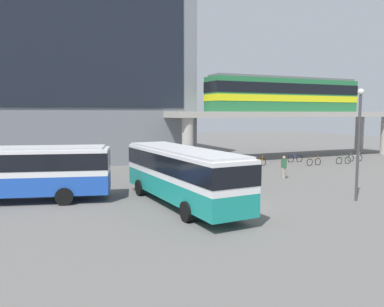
{
  "coord_description": "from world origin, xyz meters",
  "views": [
    {
      "loc": [
        -10.62,
        -18.32,
        5.19
      ],
      "look_at": [
        0.7,
        7.13,
        2.2
      ],
      "focal_mm": 35.66,
      "sensor_mm": 36.0,
      "label": 1
    }
  ],
  "objects_px": {
    "station_building": "(33,63)",
    "bicycle_red": "(242,167)",
    "bicycle_brown": "(314,162)",
    "bicycle_silver": "(355,158)",
    "bicycle_green": "(343,160)",
    "train": "(285,94)",
    "pedestrian_walking_across": "(163,165)",
    "bus_secondary": "(12,168)",
    "bicycle_blue": "(295,159)",
    "pedestrian_at_kerb": "(284,168)",
    "bicycle_orange": "(257,162)",
    "bus_main": "(182,170)"
  },
  "relations": [
    {
      "from": "bicycle_blue",
      "to": "bicycle_silver",
      "type": "distance_m",
      "value": 6.64
    },
    {
      "from": "bicycle_silver",
      "to": "pedestrian_at_kerb",
      "type": "bearing_deg",
      "value": -157.49
    },
    {
      "from": "pedestrian_at_kerb",
      "to": "bicycle_orange",
      "type": "bearing_deg",
      "value": 72.34
    },
    {
      "from": "station_building",
      "to": "bicycle_orange",
      "type": "height_order",
      "value": "station_building"
    },
    {
      "from": "bicycle_brown",
      "to": "train",
      "type": "bearing_deg",
      "value": 80.52
    },
    {
      "from": "bus_secondary",
      "to": "bicycle_blue",
      "type": "bearing_deg",
      "value": 16.44
    },
    {
      "from": "bicycle_red",
      "to": "bicycle_brown",
      "type": "bearing_deg",
      "value": 0.85
    },
    {
      "from": "bicycle_red",
      "to": "bicycle_orange",
      "type": "distance_m",
      "value": 3.84
    },
    {
      "from": "train",
      "to": "bicycle_blue",
      "type": "relative_size",
      "value": 10.63
    },
    {
      "from": "station_building",
      "to": "bicycle_green",
      "type": "height_order",
      "value": "station_building"
    },
    {
      "from": "train",
      "to": "pedestrian_walking_across",
      "type": "relative_size",
      "value": 11.87
    },
    {
      "from": "bicycle_orange",
      "to": "bicycle_silver",
      "type": "height_order",
      "value": "same"
    },
    {
      "from": "bicycle_blue",
      "to": "bicycle_red",
      "type": "bearing_deg",
      "value": -160.57
    },
    {
      "from": "bus_main",
      "to": "bicycle_orange",
      "type": "xyz_separation_m",
      "value": [
        12.96,
        11.85,
        -1.63
      ]
    },
    {
      "from": "bicycle_silver",
      "to": "bicycle_blue",
      "type": "bearing_deg",
      "value": 161.51
    },
    {
      "from": "bicycle_orange",
      "to": "station_building",
      "type": "bearing_deg",
      "value": 145.96
    },
    {
      "from": "bicycle_orange",
      "to": "bicycle_brown",
      "type": "xyz_separation_m",
      "value": [
        5.22,
        -2.07,
        0.0
      ]
    },
    {
      "from": "train",
      "to": "bus_main",
      "type": "height_order",
      "value": "train"
    },
    {
      "from": "bus_main",
      "to": "bicycle_blue",
      "type": "bearing_deg",
      "value": 34.75
    },
    {
      "from": "bus_main",
      "to": "bicycle_blue",
      "type": "xyz_separation_m",
      "value": [
        18.17,
        12.61,
        -1.63
      ]
    },
    {
      "from": "station_building",
      "to": "bicycle_red",
      "type": "relative_size",
      "value": 17.43
    },
    {
      "from": "bicycle_orange",
      "to": "bicycle_brown",
      "type": "relative_size",
      "value": 0.99
    },
    {
      "from": "station_building",
      "to": "bus_main",
      "type": "relative_size",
      "value": 2.79
    },
    {
      "from": "bus_main",
      "to": "bicycle_orange",
      "type": "distance_m",
      "value": 17.63
    },
    {
      "from": "bicycle_brown",
      "to": "bicycle_blue",
      "type": "bearing_deg",
      "value": 90.18
    },
    {
      "from": "train",
      "to": "pedestrian_at_kerb",
      "type": "distance_m",
      "value": 15.4
    },
    {
      "from": "bicycle_blue",
      "to": "bicycle_red",
      "type": "distance_m",
      "value": 8.87
    },
    {
      "from": "station_building",
      "to": "bicycle_brown",
      "type": "relative_size",
      "value": 17.43
    },
    {
      "from": "bicycle_green",
      "to": "pedestrian_at_kerb",
      "type": "distance_m",
      "value": 11.99
    },
    {
      "from": "bus_secondary",
      "to": "bicycle_red",
      "type": "xyz_separation_m",
      "value": [
        18.49,
        4.97,
        -1.63
      ]
    },
    {
      "from": "train",
      "to": "bus_secondary",
      "type": "height_order",
      "value": "train"
    },
    {
      "from": "bicycle_brown",
      "to": "bicycle_silver",
      "type": "bearing_deg",
      "value": 6.57
    },
    {
      "from": "bus_secondary",
      "to": "bicycle_orange",
      "type": "distance_m",
      "value": 22.86
    },
    {
      "from": "train",
      "to": "bicycle_blue",
      "type": "height_order",
      "value": "train"
    },
    {
      "from": "station_building",
      "to": "pedestrian_walking_across",
      "type": "distance_m",
      "value": 19.7
    },
    {
      "from": "bicycle_brown",
      "to": "pedestrian_walking_across",
      "type": "bearing_deg",
      "value": 176.03
    },
    {
      "from": "bus_secondary",
      "to": "bicycle_orange",
      "type": "bearing_deg",
      "value": 18.33
    },
    {
      "from": "bicycle_green",
      "to": "bicycle_silver",
      "type": "bearing_deg",
      "value": 21.09
    },
    {
      "from": "station_building",
      "to": "bicycle_silver",
      "type": "relative_size",
      "value": 17.68
    },
    {
      "from": "bicycle_blue",
      "to": "pedestrian_at_kerb",
      "type": "height_order",
      "value": "pedestrian_at_kerb"
    },
    {
      "from": "train",
      "to": "bicycle_red",
      "type": "relative_size",
      "value": 10.6
    },
    {
      "from": "train",
      "to": "pedestrian_walking_across",
      "type": "distance_m",
      "value": 18.4
    },
    {
      "from": "bicycle_red",
      "to": "bicycle_green",
      "type": "height_order",
      "value": "same"
    },
    {
      "from": "bus_main",
      "to": "station_building",
      "type": "bearing_deg",
      "value": 104.93
    },
    {
      "from": "bicycle_red",
      "to": "bus_secondary",
      "type": "bearing_deg",
      "value": -164.95
    },
    {
      "from": "train",
      "to": "bicycle_green",
      "type": "height_order",
      "value": "train"
    },
    {
      "from": "bicycle_red",
      "to": "pedestrian_at_kerb",
      "type": "height_order",
      "value": "pedestrian_at_kerb"
    },
    {
      "from": "bicycle_orange",
      "to": "pedestrian_at_kerb",
      "type": "height_order",
      "value": "pedestrian_at_kerb"
    },
    {
      "from": "bicycle_brown",
      "to": "bicycle_silver",
      "type": "height_order",
      "value": "same"
    },
    {
      "from": "bicycle_silver",
      "to": "pedestrian_walking_across",
      "type": "xyz_separation_m",
      "value": [
        -21.7,
        0.35,
        0.39
      ]
    }
  ]
}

